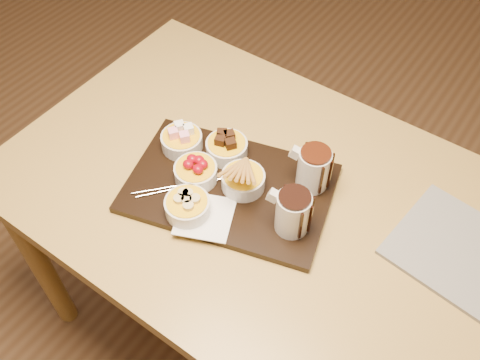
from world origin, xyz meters
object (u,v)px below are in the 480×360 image
Objects in this scene: newspaper at (467,256)px; dining_table at (258,213)px; pitcher_dark_chocolate at (293,213)px; bowl_strawberries at (196,173)px; pitcher_milk_chocolate at (313,169)px; serving_board at (229,188)px.

dining_table is at bearing -161.20° from newspaper.
pitcher_dark_chocolate reaches higher than newspaper.
pitcher_dark_chocolate is (0.25, 0.01, 0.03)m from bowl_strawberries.
pitcher_dark_chocolate is 1.00× the size of pitcher_milk_chocolate.
dining_table is 0.20m from bowl_strawberries.
pitcher_milk_chocolate is (0.23, 0.14, 0.03)m from bowl_strawberries.
pitcher_milk_chocolate reaches higher than serving_board.
pitcher_milk_chocolate is (0.15, 0.11, 0.06)m from serving_board.
pitcher_dark_chocolate is at bearing 3.02° from bowl_strawberries.
dining_table is 0.48m from newspaper.
newspaper reaches higher than dining_table.
serving_board is (-0.05, -0.04, 0.11)m from dining_table.
serving_board is at bearing -140.00° from dining_table.
pitcher_dark_chocolate is at bearing -25.19° from dining_table.
serving_board is 0.20m from pitcher_milk_chocolate.
newspaper is at bearing -10.81° from pitcher_milk_chocolate.
serving_board is 0.53m from newspaper.
bowl_strawberries reaches higher than newspaper.
pitcher_milk_chocolate reaches higher than bowl_strawberries.
serving_board is 4.56× the size of pitcher_milk_chocolate.
bowl_strawberries is at bearing 167.35° from pitcher_dark_chocolate.
pitcher_dark_chocolate is 0.13m from pitcher_milk_chocolate.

